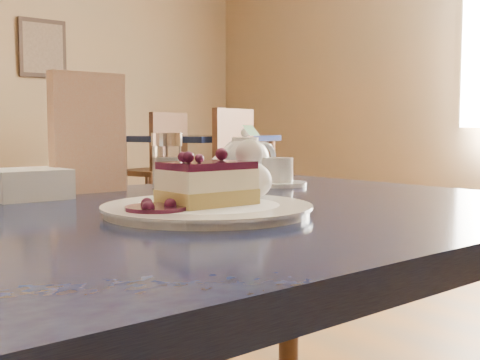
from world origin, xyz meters
TOP-DOWN VIEW (x-y plane):
  - main_table at (0.13, -0.03)m, footprint 1.17×0.79m
  - dessert_plate at (0.13, -0.08)m, footprint 0.27×0.27m
  - cheesecake_slice at (0.13, -0.08)m, footprint 0.12×0.08m
  - whipped_cream at (0.21, -0.07)m, footprint 0.06×0.06m
  - berry_sauce at (0.05, -0.09)m, footprint 0.08×0.08m
  - tea_set at (0.48, 0.26)m, footprint 0.15×0.23m
  - menu_card at (0.12, 0.27)m, footprint 0.14×0.03m
  - sugar_shaker at (0.26, 0.23)m, footprint 0.06×0.06m
  - napkin_stack at (0.01, 0.25)m, footprint 0.12×0.12m
  - bg_table_far_right at (2.22, 2.99)m, footprint 1.27×1.91m

SIDE VIEW (x-z plane):
  - bg_table_far_right at x=2.22m, z-range -0.56..0.71m
  - main_table at x=0.13m, z-range 0.29..1.01m
  - dessert_plate at x=0.13m, z-range 0.72..0.73m
  - berry_sauce at x=0.05m, z-range 0.73..0.74m
  - napkin_stack at x=0.01m, z-range 0.72..0.77m
  - whipped_cream at x=0.21m, z-range 0.73..0.79m
  - cheesecake_slice at x=0.13m, z-range 0.73..0.79m
  - tea_set at x=0.48m, z-range 0.71..0.81m
  - sugar_shaker at x=0.26m, z-range 0.72..0.83m
  - menu_card at x=0.12m, z-range 0.72..0.93m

